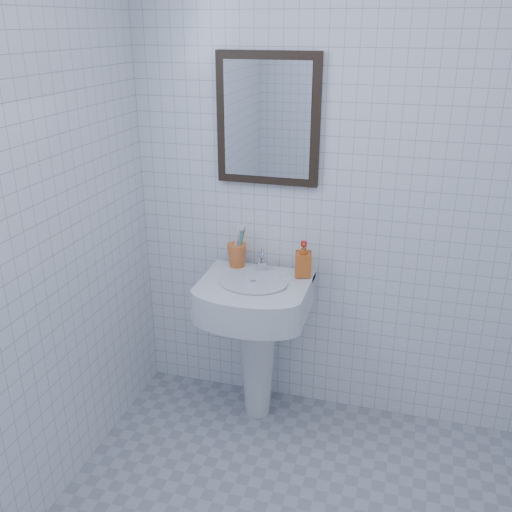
% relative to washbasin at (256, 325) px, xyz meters
% --- Properties ---
extents(wall_back, '(2.20, 0.02, 2.50)m').
position_rel_washbasin_xyz_m(wall_back, '(0.41, 0.22, 0.70)').
color(wall_back, white).
rests_on(wall_back, ground).
extents(washbasin, '(0.53, 0.39, 0.82)m').
position_rel_washbasin_xyz_m(washbasin, '(0.00, 0.00, 0.00)').
color(washbasin, silver).
rests_on(washbasin, ground).
extents(faucet, '(0.05, 0.11, 0.12)m').
position_rel_washbasin_xyz_m(faucet, '(0.00, 0.10, 0.31)').
color(faucet, silver).
rests_on(faucet, washbasin).
extents(toothbrush_cup, '(0.12, 0.12, 0.12)m').
position_rel_washbasin_xyz_m(toothbrush_cup, '(-0.14, 0.12, 0.32)').
color(toothbrush_cup, orange).
rests_on(toothbrush_cup, washbasin).
extents(soap_dispenser, '(0.09, 0.10, 0.18)m').
position_rel_washbasin_xyz_m(soap_dispenser, '(0.21, 0.10, 0.35)').
color(soap_dispenser, '#C63E13').
rests_on(soap_dispenser, washbasin).
extents(wall_mirror, '(0.50, 0.04, 0.62)m').
position_rel_washbasin_xyz_m(wall_mirror, '(0.00, 0.20, 1.00)').
color(wall_mirror, black).
rests_on(wall_mirror, wall_back).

